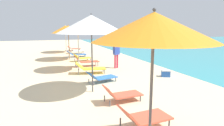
{
  "coord_description": "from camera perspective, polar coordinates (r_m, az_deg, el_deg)",
  "views": [
    {
      "loc": [
        -1.91,
        1.41,
        2.42
      ],
      "look_at": [
        0.3,
        7.71,
        1.18
      ],
      "focal_mm": 30.84,
      "sensor_mm": 36.0,
      "label": 1
    }
  ],
  "objects": [
    {
      "name": "lounger_fifth_shoreside",
      "position": [
        16.22,
        -10.54,
        2.65
      ],
      "size": [
        1.62,
        0.76,
        0.52
      ],
      "rotation": [
        0.0,
        0.0,
        -0.08
      ],
      "color": "blue",
      "rests_on": "ground"
    },
    {
      "name": "lounger_fourth_shoreside",
      "position": [
        12.15,
        -7.74,
        0.61
      ],
      "size": [
        1.53,
        0.61,
        0.7
      ],
      "rotation": [
        0.0,
        0.0,
        0.02
      ],
      "color": "#D8593F",
      "rests_on": "ground"
    },
    {
      "name": "umbrella_fourth",
      "position": [
        10.91,
        -10.1,
        10.45
      ],
      "size": [
        2.17,
        2.17,
        2.72
      ],
      "color": "silver",
      "rests_on": "ground"
    },
    {
      "name": "lounger_third_shoreside",
      "position": [
        8.59,
        -3.13,
        -4.13
      ],
      "size": [
        1.44,
        0.87,
        0.53
      ],
      "rotation": [
        0.0,
        0.0,
        0.24
      ],
      "color": "blue",
      "rests_on": "ground"
    },
    {
      "name": "person_walking_mid",
      "position": [
        11.44,
        1.28,
        3.45
      ],
      "size": [
        0.41,
        0.32,
        1.66
      ],
      "rotation": [
        0.0,
        0.0,
        5.02
      ],
      "color": "#D8334C",
      "rests_on": "ground"
    },
    {
      "name": "umbrella_farthest",
      "position": [
        19.28,
        -13.65,
        9.78
      ],
      "size": [
        2.39,
        2.39,
        2.65
      ],
      "color": "silver",
      "rests_on": "ground"
    },
    {
      "name": "cooler_box",
      "position": [
        9.95,
        15.6,
        -2.92
      ],
      "size": [
        0.52,
        0.48,
        0.34
      ],
      "color": "#2659B2",
      "rests_on": "ground"
    },
    {
      "name": "umbrella_third",
      "position": [
        7.06,
        -6.12,
        11.32
      ],
      "size": [
        2.55,
        2.55,
        2.91
      ],
      "color": "#4C4C51",
      "rests_on": "ground"
    },
    {
      "name": "lounger_third_inland",
      "position": [
        6.41,
        2.82,
        -9.09
      ],
      "size": [
        1.31,
        0.65,
        0.58
      ],
      "rotation": [
        0.0,
        0.0,
        0.07
      ],
      "color": "#D8593F",
      "rests_on": "ground"
    },
    {
      "name": "umbrella_fifth",
      "position": [
        14.84,
        -12.85,
        9.7
      ],
      "size": [
        2.51,
        2.51,
        2.61
      ],
      "color": "olive",
      "rests_on": "ground"
    },
    {
      "name": "lounger_fourth_inland",
      "position": [
        10.27,
        -6.5,
        -1.43
      ],
      "size": [
        1.66,
        0.89,
        0.61
      ],
      "rotation": [
        0.0,
        0.0,
        -0.17
      ],
      "color": "yellow",
      "rests_on": "ground"
    },
    {
      "name": "lounger_fifth_inland",
      "position": [
        14.16,
        -8.88,
        1.61
      ],
      "size": [
        1.33,
        0.83,
        0.55
      ],
      "rotation": [
        0.0,
        0.0,
        0.24
      ],
      "color": "yellow",
      "rests_on": "ground"
    },
    {
      "name": "lounger_farthest_shoreside",
      "position": [
        20.61,
        -11.24,
        4.3
      ],
      "size": [
        1.43,
        0.95,
        0.5
      ],
      "rotation": [
        0.0,
        0.0,
        -0.23
      ],
      "color": "#D8593F",
      "rests_on": "ground"
    },
    {
      "name": "lounger_farthest_inland",
      "position": [
        18.4,
        -10.46,
        3.77
      ],
      "size": [
        1.35,
        0.71,
        0.61
      ],
      "rotation": [
        0.0,
        0.0,
        0.03
      ],
      "color": "white",
      "rests_on": "ground"
    },
    {
      "name": "umbrella_second",
      "position": [
        3.13,
        12.25,
        10.29
      ],
      "size": [
        1.98,
        1.98,
        2.72
      ],
      "color": "#4C4C51",
      "rests_on": "ground"
    },
    {
      "name": "lounger_second_shoreside",
      "position": [
        4.84,
        9.31,
        -15.39
      ],
      "size": [
        1.29,
        0.73,
        0.62
      ],
      "rotation": [
        0.0,
        0.0,
        0.08
      ],
      "color": "#D8593F",
      "rests_on": "ground"
    }
  ]
}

